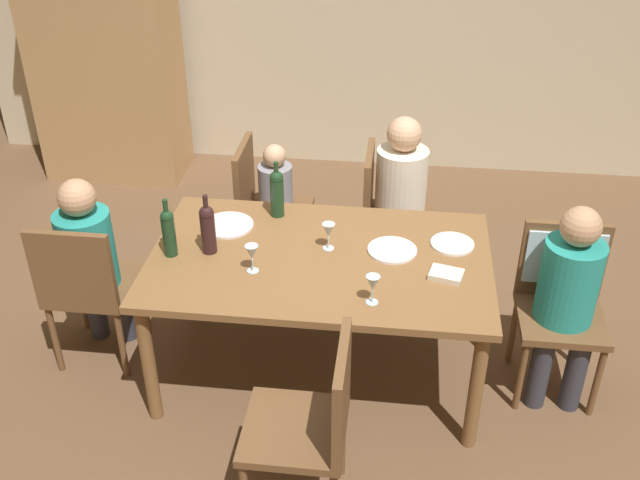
% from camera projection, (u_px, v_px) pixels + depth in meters
% --- Properties ---
extents(ground_plane, '(10.00, 10.00, 0.00)m').
position_uv_depth(ground_plane, '(320.00, 367.00, 4.17)').
color(ground_plane, brown).
extents(rear_room_partition, '(6.40, 0.12, 2.70)m').
position_uv_depth(rear_room_partition, '(362.00, 3.00, 5.77)').
color(rear_room_partition, beige).
rests_on(rear_room_partition, ground_plane).
extents(armoire_cabinet, '(1.18, 0.62, 2.18)m').
position_uv_depth(armoire_cabinet, '(103.00, 43.00, 5.72)').
color(armoire_cabinet, '#A87F51').
rests_on(armoire_cabinet, ground_plane).
extents(dining_table, '(1.75, 1.08, 0.75)m').
position_uv_depth(dining_table, '(320.00, 269.00, 3.82)').
color(dining_table, brown).
rests_on(dining_table, ground_plane).
extents(chair_right_end, '(0.44, 0.46, 0.92)m').
position_uv_depth(chair_right_end, '(562.00, 284.00, 3.84)').
color(chair_right_end, brown).
rests_on(chair_right_end, ground_plane).
extents(chair_left_end, '(0.44, 0.44, 0.92)m').
position_uv_depth(chair_left_end, '(86.00, 284.00, 3.94)').
color(chair_left_end, brown).
rests_on(chair_left_end, ground_plane).
extents(chair_far_right, '(0.44, 0.44, 0.92)m').
position_uv_depth(chair_far_right, '(386.00, 209.00, 4.64)').
color(chair_far_right, brown).
rests_on(chair_far_right, ground_plane).
extents(chair_far_left, '(0.44, 0.44, 0.92)m').
position_uv_depth(chair_far_left, '(263.00, 202.00, 4.72)').
color(chair_far_left, brown).
rests_on(chair_far_left, ground_plane).
extents(chair_near, '(0.44, 0.44, 0.92)m').
position_uv_depth(chair_near, '(315.00, 419.00, 3.10)').
color(chair_near, brown).
rests_on(chair_near, ground_plane).
extents(person_woman_host, '(0.30, 0.34, 1.12)m').
position_uv_depth(person_woman_host, '(568.00, 293.00, 3.68)').
color(person_woman_host, '#33333D').
rests_on(person_woman_host, ground_plane).
extents(person_man_bearded, '(0.30, 0.34, 1.11)m').
position_uv_depth(person_man_bearded, '(91.00, 255.00, 3.98)').
color(person_man_bearded, '#33333D').
rests_on(person_man_bearded, ground_plane).
extents(person_man_guest, '(0.36, 0.32, 1.15)m').
position_uv_depth(person_man_guest, '(405.00, 192.00, 4.56)').
color(person_man_guest, '#33333D').
rests_on(person_man_guest, ground_plane).
extents(person_child_small, '(0.25, 0.22, 0.94)m').
position_uv_depth(person_child_small, '(280.00, 199.00, 4.69)').
color(person_child_small, '#33333D').
rests_on(person_child_small, ground_plane).
extents(wine_bottle_tall_green, '(0.07, 0.07, 0.32)m').
position_uv_depth(wine_bottle_tall_green, '(169.00, 231.00, 3.72)').
color(wine_bottle_tall_green, '#19381E').
rests_on(wine_bottle_tall_green, dining_table).
extents(wine_bottle_dark_red, '(0.08, 0.08, 0.33)m').
position_uv_depth(wine_bottle_dark_red, '(277.00, 192.00, 4.06)').
color(wine_bottle_dark_red, '#19381E').
rests_on(wine_bottle_dark_red, dining_table).
extents(wine_bottle_short_olive, '(0.08, 0.08, 0.33)m').
position_uv_depth(wine_bottle_short_olive, '(208.00, 227.00, 3.74)').
color(wine_bottle_short_olive, black).
rests_on(wine_bottle_short_olive, dining_table).
extents(wine_glass_near_left, '(0.07, 0.07, 0.15)m').
position_uv_depth(wine_glass_near_left, '(373.00, 284.00, 3.39)').
color(wine_glass_near_left, silver).
rests_on(wine_glass_near_left, dining_table).
extents(wine_glass_centre, '(0.07, 0.07, 0.15)m').
position_uv_depth(wine_glass_centre, '(252.00, 253.00, 3.61)').
color(wine_glass_centre, silver).
rests_on(wine_glass_centre, dining_table).
extents(wine_glass_near_right, '(0.07, 0.07, 0.15)m').
position_uv_depth(wine_glass_near_right, '(328.00, 231.00, 3.78)').
color(wine_glass_near_right, silver).
rests_on(wine_glass_near_right, dining_table).
extents(dinner_plate_host, '(0.26, 0.26, 0.01)m').
position_uv_depth(dinner_plate_host, '(392.00, 250.00, 3.82)').
color(dinner_plate_host, white).
rests_on(dinner_plate_host, dining_table).
extents(dinner_plate_guest_left, '(0.23, 0.23, 0.01)m').
position_uv_depth(dinner_plate_guest_left, '(452.00, 244.00, 3.87)').
color(dinner_plate_guest_left, white).
rests_on(dinner_plate_guest_left, dining_table).
extents(dinner_plate_guest_right, '(0.28, 0.28, 0.01)m').
position_uv_depth(dinner_plate_guest_right, '(228.00, 225.00, 4.03)').
color(dinner_plate_guest_right, white).
rests_on(dinner_plate_guest_right, dining_table).
extents(folded_napkin, '(0.18, 0.16, 0.03)m').
position_uv_depth(folded_napkin, '(446.00, 275.00, 3.61)').
color(folded_napkin, beige).
rests_on(folded_napkin, dining_table).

